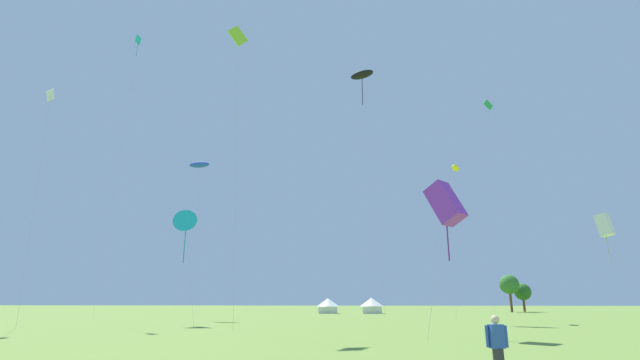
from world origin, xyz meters
TOP-DOWN VIEW (x-y plane):
  - kite_green_diamond at (21.75, 54.44)m, footprint 3.01×1.80m
  - kite_purple_box at (8.79, 23.97)m, footprint 3.40×3.80m
  - kite_white_diamond at (-25.94, 32.44)m, footprint 2.25×3.02m
  - kite_blue_parafoil at (-17.80, 51.81)m, footprint 3.15×2.50m
  - kite_yellow_parafoil at (15.13, 47.81)m, footprint 2.34×2.74m
  - kite_cyan_delta at (-13.60, 37.56)m, footprint 3.32×3.01m
  - kite_black_parafoil at (4.38, 52.82)m, footprint 3.98×2.93m
  - kite_lime_diamond at (-7.32, 30.19)m, footprint 2.15×3.08m
  - kite_white_box at (26.23, 38.47)m, footprint 2.97×2.53m
  - kite_cyan_diamond at (-23.98, 43.49)m, footprint 1.56×1.41m
  - person_spectator at (6.48, 7.26)m, footprint 0.57×0.32m
  - festival_tent_center at (-1.81, 74.81)m, footprint 3.82×3.82m
  - festival_tent_right at (5.62, 74.81)m, footprint 3.95×3.95m
  - tree_distant_left at (32.14, 85.52)m, footprint 3.63×3.63m
  - tree_distant_right at (35.36, 88.07)m, footprint 3.19×3.19m

SIDE VIEW (x-z plane):
  - person_spectator at x=6.48m, z-range -0.02..1.71m
  - festival_tent_center at x=-1.81m, z-range 0.13..2.62m
  - festival_tent_right at x=5.62m, z-range 0.14..2.70m
  - tree_distant_right at x=35.36m, z-range 1.04..6.38m
  - tree_distant_left at x=32.14m, z-range 1.59..8.49m
  - kite_purple_box at x=8.79m, z-range 3.35..13.10m
  - kite_white_box at x=26.23m, z-range 3.90..13.94m
  - kite_cyan_delta at x=-13.60m, z-range 3.93..14.61m
  - kite_yellow_parafoil at x=15.13m, z-range 8.52..26.35m
  - kite_blue_parafoil at x=-17.80m, z-range 9.65..29.97m
  - kite_white_diamond at x=-25.94m, z-range 9.10..31.03m
  - kite_lime_diamond at x=-7.32m, z-range 11.64..38.07m
  - kite_green_diamond at x=21.75m, z-range 12.83..42.24m
  - kite_cyan_diamond at x=-23.98m, z-range 13.94..48.59m
  - kite_black_parafoil at x=4.38m, z-range 16.06..49.61m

